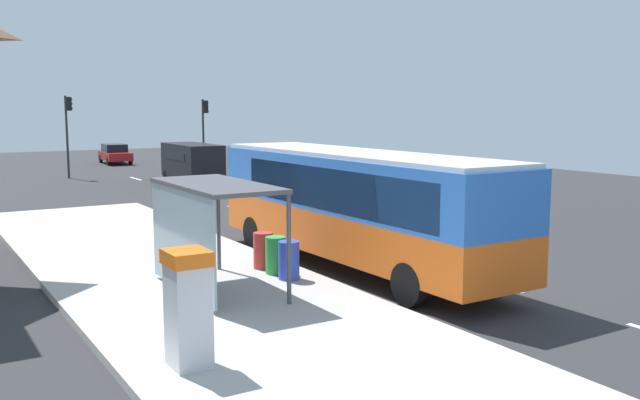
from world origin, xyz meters
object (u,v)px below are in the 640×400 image
Objects in this scene: white_van at (192,161)px; traffic_light_near_side at (204,124)px; recycling_bin_red at (263,250)px; bus at (355,202)px; recycling_bin_green at (276,255)px; bus_shelter at (204,209)px; recycling_bin_blue at (289,260)px; sedan_near at (115,154)px; ticket_machine at (188,307)px; traffic_light_far_side at (68,124)px.

traffic_light_near_side reaches higher than white_van.
white_van reaches higher than recycling_bin_red.
white_van is (3.91, 22.31, -0.50)m from bus.
recycling_bin_green is 0.24× the size of bus_shelter.
recycling_bin_red is at bearing 90.00° from recycling_bin_blue.
recycling_bin_red is 0.19× the size of traffic_light_near_side.
sedan_near is 39.01m from recycling_bin_red.
ticket_machine is 2.04× the size of recycling_bin_red.
bus_shelter is at bearing -170.19° from bus.
bus is at bearing -95.87° from sedan_near.
white_van is 24.69m from bus_shelter.
ticket_machine is 34.82m from traffic_light_far_side.
recycling_bin_blue is at bearing -90.00° from recycling_bin_red.
ticket_machine is 4.78m from bus_shelter.
white_van is 9.00m from traffic_light_far_side.
recycling_bin_red is (-6.50, -38.47, -0.14)m from sedan_near.
sedan_near is at bearing 76.35° from ticket_machine.
recycling_bin_blue and recycling_bin_red have the same top height.
recycling_bin_green is 29.54m from traffic_light_far_side.
traffic_light_near_side is at bearing -5.31° from traffic_light_far_side.
traffic_light_far_side is at bearing 81.21° from ticket_machine.
sedan_near is 11.47m from traffic_light_far_side.
bus is 2.45× the size of sedan_near.
recycling_bin_red is at bearing -99.60° from sedan_near.
bus reaches higher than recycling_bin_red.
traffic_light_far_side is 30.32m from bus_shelter.
ticket_machine is at bearing -112.52° from traffic_light_near_side.
traffic_light_near_side is at bearing 67.48° from ticket_machine.
traffic_light_near_side reaches higher than bus_shelter.
white_van is 29.35m from ticket_machine.
sedan_near is 11.32m from traffic_light_near_side.
bus is at bearing 17.71° from recycling_bin_blue.
sedan_near is 45.41m from ticket_machine.
recycling_bin_green is at bearing 90.00° from recycling_bin_blue.
white_van reaches higher than recycling_bin_blue.
ticket_machine is 2.04× the size of recycling_bin_blue.
traffic_light_near_side is at bearing 70.82° from recycling_bin_red.
recycling_bin_blue is at bearing 0.48° from bus_shelter.
white_van is at bearing 68.80° from ticket_machine.
traffic_light_far_side is 1.27× the size of bus_shelter.
recycling_bin_blue is 2.64m from bus_shelter.
white_van is 1.07× the size of traffic_light_near_side.
sedan_near is 0.89× the size of traffic_light_far_side.
recycling_bin_blue is 0.70m from recycling_bin_green.
recycling_bin_blue is (-6.50, -39.87, -0.14)m from sedan_near.
bus is 8.42m from ticket_machine.
bus_shelter is at bearing -162.01° from recycling_bin_green.
traffic_light_far_side is (-5.30, 6.99, 2.03)m from white_van.
sedan_near reaches higher than recycling_bin_green.
bus reaches higher than recycling_bin_blue.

